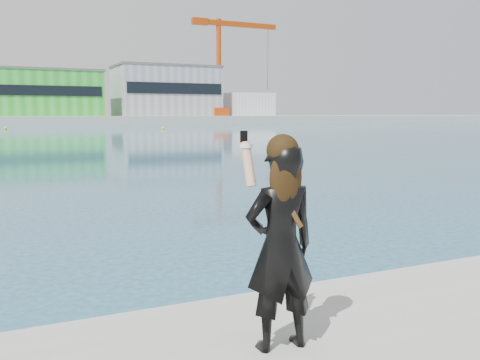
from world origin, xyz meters
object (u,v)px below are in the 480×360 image
object	(u,v)px
buoy_near	(163,129)
woman	(281,241)
dock_crane	(223,64)
buoy_extra	(5,129)

from	to	relation	value
buoy_near	woman	size ratio (longest dim) A/B	0.30
dock_crane	buoy_extra	distance (m)	62.18
buoy_extra	woman	bearing A→B (deg)	-90.81
woman	dock_crane	bearing A→B (deg)	-111.91
woman	buoy_near	bearing A→B (deg)	-105.11
buoy_extra	woman	xyz separation A→B (m)	(-1.30, -92.08, 1.63)
buoy_extra	woman	distance (m)	92.11
dock_crane	buoy_extra	bearing A→B (deg)	-150.02
buoy_extra	dock_crane	bearing A→B (deg)	29.98
buoy_near	woman	xyz separation A→B (m)	(-24.60, -81.20, 1.63)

